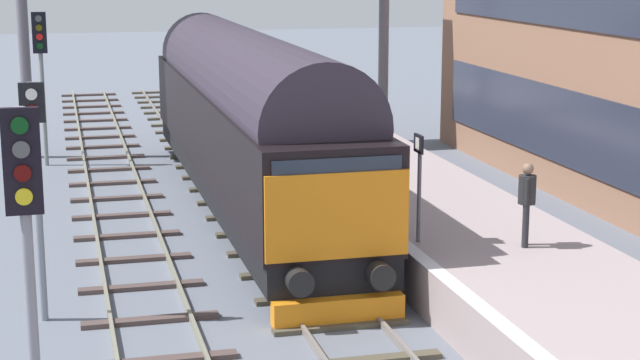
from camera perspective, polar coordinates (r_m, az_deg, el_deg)
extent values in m
plane|color=slate|center=(22.74, -1.63, -4.57)|extent=(140.00, 140.00, 0.00)
cube|color=gray|center=(22.59, -3.41, -4.51)|extent=(0.07, 60.00, 0.15)
cube|color=gray|center=(22.88, 0.13, -4.27)|extent=(0.07, 60.00, 0.15)
cube|color=#4F4737|center=(18.89, 1.16, -7.99)|extent=(2.50, 0.26, 0.09)
cube|color=#4F4737|center=(20.41, -0.09, -6.42)|extent=(2.50, 0.26, 0.09)
cube|color=#4F4737|center=(21.95, -1.15, -5.07)|extent=(2.50, 0.26, 0.09)
cube|color=#4F4737|center=(23.51, -2.08, -3.90)|extent=(2.50, 0.26, 0.09)
cube|color=#4F4737|center=(25.08, -2.88, -2.87)|extent=(2.50, 0.26, 0.09)
cube|color=#4F4737|center=(26.67, -3.59, -1.96)|extent=(2.50, 0.26, 0.09)
cube|color=#4F4737|center=(28.26, -4.22, -1.15)|extent=(2.50, 0.26, 0.09)
cube|color=#4F4737|center=(29.86, -4.78, -0.43)|extent=(2.50, 0.26, 0.09)
cube|color=#4F4737|center=(31.47, -5.28, 0.22)|extent=(2.50, 0.26, 0.09)
cube|color=#4F4737|center=(33.08, -5.74, 0.80)|extent=(2.50, 0.26, 0.09)
cube|color=#4F4737|center=(34.70, -6.15, 1.33)|extent=(2.50, 0.26, 0.09)
cube|color=#4F4737|center=(36.33, -6.53, 1.81)|extent=(2.50, 0.26, 0.09)
cube|color=#4F4737|center=(37.95, -6.87, 2.25)|extent=(2.50, 0.26, 0.09)
cube|color=#4F4737|center=(39.58, -7.19, 2.66)|extent=(2.50, 0.26, 0.09)
cube|color=#4F4737|center=(41.22, -7.48, 3.03)|extent=(2.50, 0.26, 0.09)
cube|color=#4F4737|center=(42.85, -7.75, 3.37)|extent=(2.50, 0.26, 0.09)
cube|color=#4F4737|center=(44.49, -8.00, 3.69)|extent=(2.50, 0.26, 0.09)
cube|color=#4F4737|center=(46.13, -8.23, 3.99)|extent=(2.50, 0.26, 0.09)
cube|color=#4F4737|center=(47.77, -8.44, 4.26)|extent=(2.50, 0.26, 0.09)
cube|color=#4F4737|center=(49.41, -8.65, 4.52)|extent=(2.50, 0.26, 0.09)
cube|color=#4F4737|center=(51.06, -8.83, 4.76)|extent=(2.50, 0.26, 0.09)
cube|color=gray|center=(22.24, -11.78, -5.03)|extent=(0.07, 60.00, 0.15)
cube|color=gray|center=(22.33, -8.09, -4.81)|extent=(0.07, 60.00, 0.15)
cube|color=#4D3D3A|center=(19.44, -9.23, -7.56)|extent=(2.50, 0.26, 0.09)
cube|color=#4D3D3A|center=(21.33, -9.72, -5.78)|extent=(2.50, 0.26, 0.09)
cube|color=#4D3D3A|center=(23.24, -10.13, -4.28)|extent=(2.50, 0.26, 0.09)
cube|color=#4D3D3A|center=(25.16, -10.47, -3.01)|extent=(2.50, 0.26, 0.09)
cube|color=#4D3D3A|center=(27.09, -10.77, -1.93)|extent=(2.50, 0.26, 0.09)
cube|color=#4D3D3A|center=(29.03, -11.02, -0.98)|extent=(2.50, 0.26, 0.09)
cube|color=#4D3D3A|center=(30.98, -11.24, -0.16)|extent=(2.50, 0.26, 0.09)
cube|color=#4D3D3A|center=(32.94, -11.44, 0.57)|extent=(2.50, 0.26, 0.09)
cube|color=#4D3D3A|center=(34.90, -11.61, 1.21)|extent=(2.50, 0.26, 0.09)
cube|color=#4D3D3A|center=(36.87, -11.77, 1.79)|extent=(2.50, 0.26, 0.09)
cube|color=#4D3D3A|center=(38.83, -11.91, 2.30)|extent=(2.50, 0.26, 0.09)
cube|color=#4D3D3A|center=(40.81, -12.04, 2.77)|extent=(2.50, 0.26, 0.09)
cube|color=#4D3D3A|center=(42.78, -12.15, 3.20)|extent=(2.50, 0.26, 0.09)
cube|color=#4D3D3A|center=(44.76, -12.26, 3.58)|extent=(2.50, 0.26, 0.09)
cube|color=#4D3D3A|center=(46.73, -12.35, 3.94)|extent=(2.50, 0.26, 0.09)
cube|color=#4D3D3A|center=(48.71, -12.44, 4.26)|extent=(2.50, 0.26, 0.09)
cube|color=#4D3D3A|center=(50.70, -12.52, 4.56)|extent=(2.50, 0.26, 0.09)
cube|color=#A79697|center=(23.62, 6.92, -2.76)|extent=(4.00, 44.00, 1.00)
cube|color=silver|center=(22.91, 2.63, -1.85)|extent=(0.30, 44.00, 0.01)
cube|color=black|center=(27.46, -4.00, 0.11)|extent=(2.56, 18.07, 0.60)
cube|color=black|center=(27.21, -4.05, 2.89)|extent=(2.70, 18.07, 2.10)
cylinder|color=#322A37|center=(27.03, -4.08, 5.47)|extent=(2.56, 16.62, 2.57)
cube|color=orange|center=(18.56, 0.97, -1.98)|extent=(2.65, 0.08, 1.58)
cube|color=#232D3D|center=(18.41, 0.96, 0.23)|extent=(2.38, 0.04, 0.64)
cube|color=#232D3D|center=(27.43, -1.23, 3.63)|extent=(0.04, 12.65, 0.44)
cylinder|color=black|center=(18.49, -1.13, -5.59)|extent=(0.48, 0.35, 0.48)
cylinder|color=black|center=(18.87, 3.33, -5.23)|extent=(0.48, 0.35, 0.48)
cube|color=orange|center=(19.00, 1.00, -7.10)|extent=(2.43, 0.36, 0.47)
cylinder|color=black|center=(20.50, -0.26, -4.95)|extent=(1.64, 1.04, 1.04)
cylinder|color=black|center=(21.52, -0.97, -4.11)|extent=(1.64, 1.04, 1.04)
cylinder|color=black|center=(22.55, -1.61, -3.34)|extent=(1.64, 1.04, 1.04)
cylinder|color=black|center=(32.57, -5.64, 1.47)|extent=(1.64, 1.04, 1.04)
cylinder|color=black|center=(33.64, -5.93, 1.81)|extent=(1.64, 1.04, 1.04)
cylinder|color=black|center=(34.71, -6.19, 2.13)|extent=(1.64, 1.04, 1.04)
cylinder|color=gray|center=(13.14, -15.50, -6.65)|extent=(0.14, 0.14, 4.85)
cube|color=black|center=(12.63, -15.96, 0.98)|extent=(0.44, 0.10, 1.27)
cylinder|color=#0A3E13|center=(12.50, -16.08, 2.88)|extent=(0.20, 0.06, 0.20)
cylinder|color=#50504E|center=(12.54, -16.01, 1.62)|extent=(0.20, 0.06, 0.20)
cylinder|color=#500807|center=(12.60, -15.93, 0.37)|extent=(0.20, 0.06, 0.20)
cylinder|color=yellow|center=(12.65, -15.86, -0.87)|extent=(0.20, 0.06, 0.20)
cylinder|color=gray|center=(19.38, -15.15, -1.27)|extent=(0.14, 0.14, 4.39)
cube|color=black|center=(18.99, -15.46, 4.09)|extent=(0.44, 0.10, 0.71)
cylinder|color=white|center=(18.91, -15.49, 4.53)|extent=(0.20, 0.06, 0.20)
cylinder|color=#500807|center=(18.94, -15.44, 3.69)|extent=(0.20, 0.06, 0.20)
cylinder|color=gray|center=(33.90, -14.91, 4.79)|extent=(0.14, 0.14, 4.83)
cube|color=black|center=(33.67, -15.08, 7.78)|extent=(0.44, 0.10, 1.27)
cylinder|color=#50504E|center=(33.58, -15.12, 8.51)|extent=(0.20, 0.06, 0.20)
cylinder|color=#53470A|center=(33.60, -15.10, 8.03)|extent=(0.20, 0.06, 0.20)
cylinder|color=red|center=(33.62, -15.07, 7.56)|extent=(0.20, 0.06, 0.20)
cylinder|color=#0A3E13|center=(33.64, -15.04, 7.08)|extent=(0.20, 0.06, 0.20)
cylinder|color=slate|center=(20.56, 5.44, -0.45)|extent=(0.08, 0.08, 2.14)
cube|color=black|center=(20.37, 5.41, 1.99)|extent=(0.05, 0.44, 0.36)
cube|color=white|center=(20.36, 5.34, 1.98)|extent=(0.01, 0.20, 0.24)
cylinder|color=#2C2A30|center=(20.59, 11.16, -2.48)|extent=(0.13, 0.13, 0.84)
cylinder|color=#2C2A30|center=(20.78, 11.17, -2.34)|extent=(0.13, 0.13, 0.84)
cylinder|color=#29282B|center=(20.52, 11.25, -0.52)|extent=(0.46, 0.46, 0.56)
sphere|color=#8E6B55|center=(20.43, 11.29, 0.60)|extent=(0.22, 0.22, 0.22)
cylinder|color=#29282B|center=(20.32, 11.24, -0.65)|extent=(0.09, 0.09, 0.52)
cylinder|color=#29282B|center=(20.73, 11.25, -0.39)|extent=(0.09, 0.09, 0.52)
cylinder|color=slate|center=(35.34, -15.81, 6.17)|extent=(0.36, 0.36, 6.23)
cylinder|color=slate|center=(37.07, 3.49, 6.87)|extent=(0.36, 0.36, 6.23)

